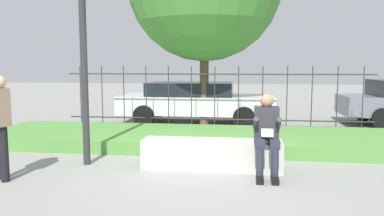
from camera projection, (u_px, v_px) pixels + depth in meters
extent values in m
plane|color=gray|center=(199.00, 168.00, 6.35)|extent=(60.00, 60.00, 0.00)
cube|color=beige|center=(212.00, 154.00, 6.29)|extent=(2.33, 0.51, 0.49)
cube|color=#9B978F|center=(211.00, 166.00, 6.32)|extent=(2.24, 0.47, 0.08)
cube|color=black|center=(260.00, 179.00, 5.57)|extent=(0.11, 0.26, 0.09)
cylinder|color=#282D3D|center=(260.00, 162.00, 5.60)|extent=(0.11, 0.11, 0.40)
cube|color=#282D3D|center=(260.00, 142.00, 5.78)|extent=(0.15, 0.42, 0.13)
cube|color=black|center=(275.00, 180.00, 5.54)|extent=(0.11, 0.26, 0.09)
cylinder|color=#282D3D|center=(275.00, 163.00, 5.57)|extent=(0.11, 0.11, 0.40)
cube|color=#282D3D|center=(274.00, 143.00, 5.75)|extent=(0.15, 0.42, 0.13)
cube|color=#333338|center=(266.00, 123.00, 5.94)|extent=(0.38, 0.24, 0.54)
sphere|color=tan|center=(267.00, 101.00, 5.88)|extent=(0.21, 0.21, 0.21)
cylinder|color=#333338|center=(256.00, 123.00, 5.80)|extent=(0.08, 0.29, 0.24)
cylinder|color=#333338|center=(278.00, 124.00, 5.76)|extent=(0.08, 0.29, 0.24)
cube|color=beige|center=(267.00, 133.00, 5.69)|extent=(0.18, 0.09, 0.13)
cube|color=#569342|center=(209.00, 139.00, 8.21)|extent=(9.92, 2.42, 0.26)
cylinder|color=#332D28|center=(215.00, 119.00, 9.75)|extent=(7.92, 0.03, 0.03)
cylinder|color=#332D28|center=(215.00, 74.00, 9.62)|extent=(7.92, 0.03, 0.03)
cylinder|color=#332D28|center=(81.00, 98.00, 10.17)|extent=(0.02, 0.02, 1.72)
cylinder|color=#332D28|center=(102.00, 98.00, 10.09)|extent=(0.02, 0.02, 1.72)
cylinder|color=#332D28|center=(124.00, 98.00, 10.01)|extent=(0.02, 0.02, 1.72)
cylinder|color=#332D28|center=(146.00, 99.00, 9.93)|extent=(0.02, 0.02, 1.72)
cylinder|color=#332D28|center=(169.00, 99.00, 9.85)|extent=(0.02, 0.02, 1.72)
cylinder|color=#332D28|center=(191.00, 99.00, 9.77)|extent=(0.02, 0.02, 1.72)
cylinder|color=#332D28|center=(215.00, 99.00, 9.69)|extent=(0.02, 0.02, 1.72)
cylinder|color=#332D28|center=(238.00, 100.00, 9.61)|extent=(0.02, 0.02, 1.72)
cylinder|color=#332D28|center=(262.00, 100.00, 9.53)|extent=(0.02, 0.02, 1.72)
cylinder|color=#332D28|center=(287.00, 100.00, 9.45)|extent=(0.02, 0.02, 1.72)
cylinder|color=#332D28|center=(312.00, 101.00, 9.37)|extent=(0.02, 0.02, 1.72)
cylinder|color=#332D28|center=(337.00, 101.00, 9.29)|extent=(0.02, 0.02, 1.72)
cylinder|color=#332D28|center=(363.00, 101.00, 9.21)|extent=(0.02, 0.02, 1.72)
cube|color=silver|center=(197.00, 104.00, 11.31)|extent=(4.58, 1.77, 0.53)
cube|color=black|center=(191.00, 89.00, 11.28)|extent=(2.52, 1.55, 0.40)
cylinder|color=black|center=(244.00, 118.00, 10.32)|extent=(0.61, 0.20, 0.61)
cylinder|color=black|center=(243.00, 110.00, 12.01)|extent=(0.61, 0.20, 0.61)
cylinder|color=black|center=(144.00, 116.00, 10.68)|extent=(0.61, 0.20, 0.61)
cylinder|color=black|center=(157.00, 109.00, 12.37)|extent=(0.61, 0.20, 0.61)
cylinder|color=black|center=(382.00, 119.00, 10.23)|extent=(0.58, 0.20, 0.58)
cylinder|color=black|center=(363.00, 111.00, 11.83)|extent=(0.58, 0.20, 0.58)
cylinder|color=black|center=(1.00, 152.00, 5.71)|extent=(0.17, 0.17, 0.84)
cylinder|color=black|center=(4.00, 154.00, 5.57)|extent=(0.17, 0.17, 0.84)
cube|color=#7A6651|center=(0.00, 107.00, 5.56)|extent=(0.41, 0.41, 0.56)
cylinder|color=#2D2D30|center=(83.00, 39.00, 6.36)|extent=(0.12, 0.12, 4.37)
cylinder|color=brown|center=(204.00, 78.00, 10.53)|extent=(0.25, 0.25, 2.80)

